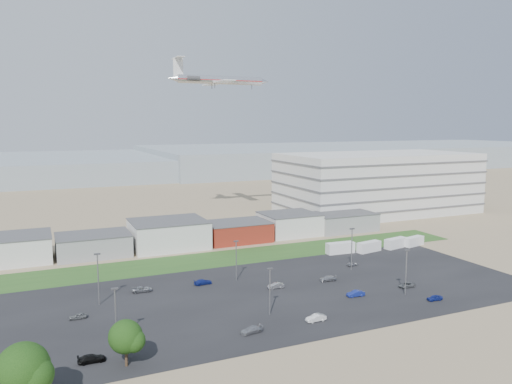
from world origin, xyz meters
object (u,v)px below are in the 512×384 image
parked_car_5 (78,316)px  parked_car_10 (92,358)px  airliner (220,80)px  parked_car_0 (407,285)px  parked_car_3 (252,330)px  parked_car_2 (435,298)px  parked_car_7 (276,286)px  parked_car_12 (328,278)px  parked_car_9 (142,289)px  parked_car_13 (316,318)px  parked_car_1 (356,293)px  parked_car_6 (203,282)px  parked_car_8 (352,264)px  box_trailer_a (340,248)px

parked_car_5 → parked_car_10: parked_car_10 is taller
airliner → parked_car_0: (9.45, -98.58, -53.55)m
parked_car_3 → parked_car_2: bearing=82.7°
parked_car_7 → parked_car_12: (13.80, -0.15, -0.03)m
parked_car_5 → parked_car_9: bearing=126.8°
parked_car_7 → parked_car_13: bearing=3.2°
parked_car_3 → parked_car_12: size_ratio=1.01×
parked_car_1 → parked_car_2: bearing=61.7°
parked_car_0 → airliner: bearing=-177.9°
parked_car_1 → parked_car_7: parked_car_1 is taller
parked_car_6 → parked_car_10: size_ratio=0.99×
parked_car_8 → parked_car_9: bearing=82.6°
parked_car_2 → parked_car_8: 28.88m
parked_car_0 → parked_car_2: bearing=-5.9°
parked_car_0 → parked_car_12: bearing=-132.2°
airliner → parked_car_5: size_ratio=12.59×
parked_car_0 → parked_car_7: bearing=-115.8°
box_trailer_a → parked_car_12: size_ratio=2.04×
box_trailer_a → parked_car_2: bearing=-91.1°
parked_car_6 → parked_car_12: size_ratio=1.04×
parked_car_1 → parked_car_13: size_ratio=1.00×
box_trailer_a → parked_car_6: bearing=-162.6°
parked_car_1 → parked_car_9: size_ratio=0.90×
parked_car_2 → parked_car_9: bearing=-113.7°
parked_car_0 → parked_car_2: 9.25m
parked_car_5 → parked_car_9: parked_car_9 is taller
box_trailer_a → parked_car_1: box_trailer_a is taller
box_trailer_a → parked_car_0: (-3.01, -31.95, -1.02)m
box_trailer_a → airliner: 85.76m
parked_car_1 → parked_car_5: 57.45m
parked_car_8 → parked_car_12: 15.26m
parked_car_3 → parked_car_1: bearing=99.9°
parked_car_7 → parked_car_3: bearing=-28.9°
box_trailer_a → parked_car_10: box_trailer_a is taller
parked_car_0 → parked_car_9: parked_car_9 is taller
airliner → parked_car_6: size_ratio=9.65×
parked_car_5 → parked_car_12: parked_car_12 is taller
box_trailer_a → parked_car_7: size_ratio=2.20×
parked_car_3 → parked_car_7: bearing=137.2°
parked_car_0 → parked_car_1: (-14.30, -0.37, 0.10)m
parked_car_5 → parked_car_7: (42.80, 0.73, 0.07)m
airliner → parked_car_12: bearing=-91.4°
parked_car_5 → parked_car_13: 45.76m
parked_car_2 → parked_car_6: (-41.83, 30.11, 0.04)m
parked_car_9 → airliner: bearing=-25.0°
airliner → parked_car_7: airliner is taller
parked_car_1 → parked_car_12: 11.69m
parked_car_3 → parked_car_13: 13.36m
parked_car_7 → parked_car_13: size_ratio=0.96×
parked_car_1 → parked_car_10: 56.40m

